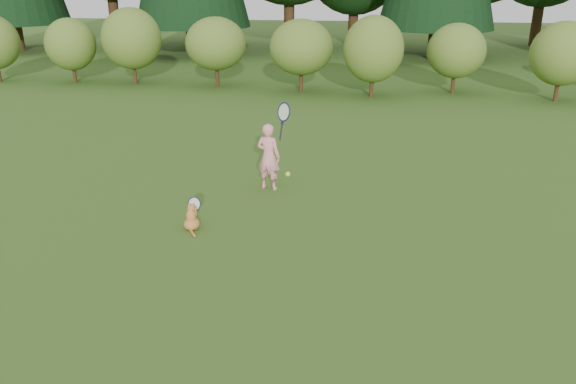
# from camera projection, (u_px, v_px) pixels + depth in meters

# --- Properties ---
(ground) EXTENTS (100.00, 100.00, 0.00)m
(ground) POSITION_uv_depth(u_px,v_px,m) (267.00, 253.00, 8.52)
(ground) COLOR #355919
(ground) RESTS_ON ground
(shrub_row) EXTENTS (28.00, 3.00, 2.80)m
(shrub_row) POSITION_uv_depth(u_px,v_px,m) (332.00, 53.00, 20.03)
(shrub_row) COLOR #5E7323
(shrub_row) RESTS_ON ground
(child) EXTENTS (0.78, 0.55, 1.97)m
(child) POSITION_uv_depth(u_px,v_px,m) (269.00, 155.00, 10.88)
(child) COLOR pink
(child) RESTS_ON ground
(cat) EXTENTS (0.34, 0.60, 0.60)m
(cat) POSITION_uv_depth(u_px,v_px,m) (191.00, 216.00, 9.27)
(cat) COLOR orange
(cat) RESTS_ON ground
(tennis_ball) EXTENTS (0.07, 0.07, 0.07)m
(tennis_ball) POSITION_uv_depth(u_px,v_px,m) (288.00, 174.00, 8.28)
(tennis_ball) COLOR #A9E11A
(tennis_ball) RESTS_ON ground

